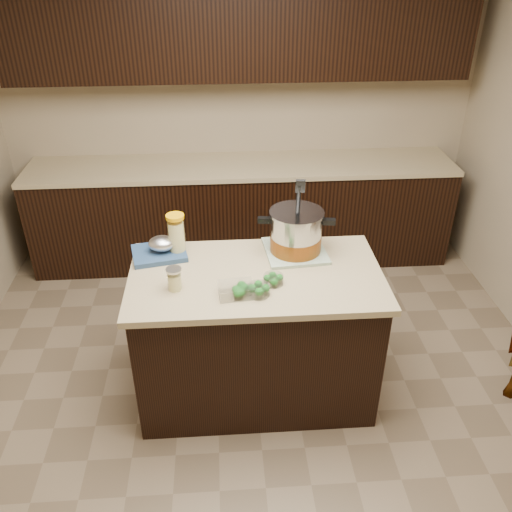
% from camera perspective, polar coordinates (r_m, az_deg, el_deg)
% --- Properties ---
extents(ground_plane, '(4.00, 4.00, 0.00)m').
position_cam_1_polar(ground_plane, '(3.68, 0.00, -13.72)').
color(ground_plane, brown).
rests_on(ground_plane, ground).
extents(room_shell, '(4.04, 4.04, 2.72)m').
position_cam_1_polar(room_shell, '(2.75, 0.00, 12.48)').
color(room_shell, tan).
rests_on(room_shell, ground).
extents(back_cabinets, '(3.60, 0.63, 2.33)m').
position_cam_1_polar(back_cabinets, '(4.65, -1.54, 10.30)').
color(back_cabinets, black).
rests_on(back_cabinets, ground).
extents(island, '(1.46, 0.81, 0.90)m').
position_cam_1_polar(island, '(3.37, 0.00, -8.27)').
color(island, black).
rests_on(island, ground).
extents(dish_towel, '(0.39, 0.39, 0.02)m').
position_cam_1_polar(dish_towel, '(3.32, 4.14, 0.55)').
color(dish_towel, '#557F5A').
rests_on(dish_towel, island).
extents(stock_pot, '(0.46, 0.36, 0.47)m').
position_cam_1_polar(stock_pot, '(3.26, 4.22, 2.34)').
color(stock_pot, '#B7B7BC').
rests_on(stock_pot, dish_towel).
extents(lemonade_pitcher, '(0.13, 0.13, 0.26)m').
position_cam_1_polar(lemonade_pitcher, '(3.27, -8.36, 2.04)').
color(lemonade_pitcher, '#D3CA81').
rests_on(lemonade_pitcher, island).
extents(mason_jar, '(0.10, 0.10, 0.14)m').
position_cam_1_polar(mason_jar, '(2.98, -8.58, -2.47)').
color(mason_jar, '#D3CA81').
rests_on(mason_jar, island).
extents(broccoli_tub_left, '(0.14, 0.14, 0.05)m').
position_cam_1_polar(broccoli_tub_left, '(3.01, 1.83, -2.53)').
color(broccoli_tub_left, silver).
rests_on(broccoli_tub_left, island).
extents(broccoli_tub_right, '(0.15, 0.15, 0.06)m').
position_cam_1_polar(broccoli_tub_right, '(2.92, 0.29, -3.64)').
color(broccoli_tub_right, silver).
rests_on(broccoli_tub_right, island).
extents(broccoli_tub_rect, '(0.20, 0.15, 0.07)m').
position_cam_1_polar(broccoli_tub_rect, '(2.92, -2.13, -3.63)').
color(broccoli_tub_rect, silver).
rests_on(broccoli_tub_rect, island).
extents(blue_tray, '(0.36, 0.31, 0.12)m').
position_cam_1_polar(blue_tray, '(3.31, -10.03, 0.67)').
color(blue_tray, navy).
rests_on(blue_tray, island).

